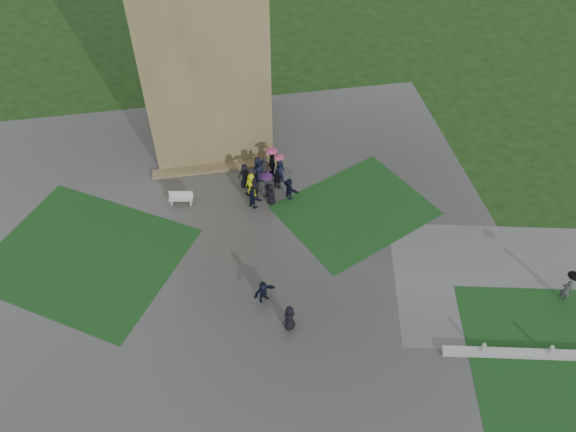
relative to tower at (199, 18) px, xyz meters
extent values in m
plane|color=black|center=(0.00, -15.00, -9.00)|extent=(120.00, 120.00, 0.00)
cube|color=#343432|center=(0.00, -13.00, -8.99)|extent=(34.00, 34.00, 0.02)
cube|color=#123414|center=(-8.50, -11.00, -8.97)|extent=(14.10, 13.46, 0.01)
cube|color=#123414|center=(8.50, -10.00, -8.97)|extent=(11.12, 10.15, 0.01)
cube|color=brown|center=(0.00, 0.00, 0.00)|extent=(8.00, 8.00, 18.00)
cube|color=brown|center=(0.00, -4.40, -8.87)|extent=(9.00, 0.80, 0.22)
cylinder|color=gray|center=(12.26, -21.31, -8.55)|extent=(0.20, 0.20, 0.90)
cylinder|color=gray|center=(15.62, -22.02, -8.55)|extent=(0.20, 0.20, 0.90)
cube|color=beige|center=(-2.61, -7.48, -8.52)|extent=(1.62, 0.73, 0.06)
cube|color=beige|center=(-3.23, -7.37, -8.76)|extent=(0.15, 0.43, 0.44)
cube|color=beige|center=(-2.00, -7.59, -8.76)|extent=(0.15, 0.43, 0.44)
cube|color=beige|center=(-2.57, -7.25, -8.28)|extent=(1.55, 0.32, 0.42)
imported|color=black|center=(3.82, -7.01, -8.21)|extent=(1.03, 0.82, 1.53)
imported|color=black|center=(4.12, -6.27, -8.14)|extent=(0.97, 0.85, 1.67)
imported|color=black|center=(3.70, -5.56, -8.01)|extent=(0.90, 1.26, 1.94)
imported|color=#39393E|center=(3.09, -5.96, -8.07)|extent=(1.21, 1.14, 1.82)
imported|color=black|center=(2.71, -6.05, -8.01)|extent=(1.11, 0.93, 1.93)
imported|color=black|center=(1.74, -6.44, -8.08)|extent=(0.91, 0.65, 1.81)
imported|color=#C3C70B|center=(2.05, -7.42, -8.09)|extent=(0.99, 1.06, 1.79)
imported|color=black|center=(2.24, -7.66, -8.16)|extent=(0.63, 0.45, 1.64)
imported|color=black|center=(1.97, -8.53, -8.24)|extent=(1.31, 1.31, 1.47)
imported|color=#39393E|center=(2.98, -8.03, -8.20)|extent=(0.68, 0.87, 1.57)
imported|color=black|center=(3.21, -8.37, -8.21)|extent=(0.89, 0.91, 1.55)
imported|color=black|center=(4.46, -8.07, -8.19)|extent=(1.14, 1.54, 1.58)
imported|color=pink|center=(3.70, -5.56, -7.06)|extent=(0.81, 0.81, 0.71)
imported|color=#632D7C|center=(2.98, -8.03, -7.06)|extent=(0.82, 0.82, 0.72)
imported|color=black|center=(4.46, -8.07, -7.02)|extent=(0.86, 0.86, 0.79)
imported|color=pink|center=(4.12, -6.27, -7.05)|extent=(0.69, 0.69, 0.60)
imported|color=black|center=(1.64, -15.99, -8.24)|extent=(1.45, 1.03, 1.48)
imported|color=black|center=(2.76, -18.00, -8.13)|extent=(1.00, 0.95, 1.70)
imported|color=#39393E|center=(18.15, -18.79, -8.18)|extent=(0.67, 0.69, 1.60)
imported|color=black|center=(18.15, -18.79, -7.02)|extent=(0.70, 0.70, 0.62)
camera|label=1|loc=(-0.16, -34.60, 16.86)|focal=35.00mm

